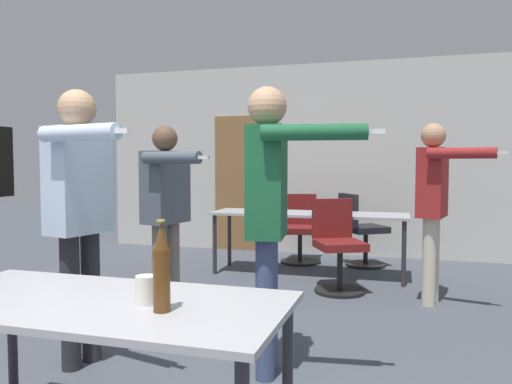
{
  "coord_description": "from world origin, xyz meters",
  "views": [
    {
      "loc": [
        1.26,
        -1.5,
        1.33
      ],
      "look_at": [
        0.11,
        2.36,
        1.1
      ],
      "focal_mm": 35.0,
      "sensor_mm": 36.0,
      "label": 1
    }
  ],
  "objects_px": {
    "office_chair_side_rolled": "(300,231)",
    "office_chair_mid_tucked": "(361,232)",
    "person_right_polo": "(269,199)",
    "person_left_plaid": "(434,195)",
    "drink_cup": "(146,290)",
    "beer_bottle": "(161,269)",
    "person_center_tall": "(80,198)",
    "person_near_casual": "(167,201)",
    "office_chair_near_pushed": "(338,248)"
  },
  "relations": [
    {
      "from": "office_chair_side_rolled",
      "to": "office_chair_mid_tucked",
      "type": "bearing_deg",
      "value": 164.78
    },
    {
      "from": "person_right_polo",
      "to": "person_left_plaid",
      "type": "height_order",
      "value": "person_right_polo"
    },
    {
      "from": "person_right_polo",
      "to": "drink_cup",
      "type": "distance_m",
      "value": 1.21
    },
    {
      "from": "office_chair_mid_tucked",
      "to": "person_right_polo",
      "type": "bearing_deg",
      "value": -38.46
    },
    {
      "from": "drink_cup",
      "to": "person_left_plaid",
      "type": "bearing_deg",
      "value": 67.53
    },
    {
      "from": "office_chair_mid_tucked",
      "to": "beer_bottle",
      "type": "height_order",
      "value": "beer_bottle"
    },
    {
      "from": "person_center_tall",
      "to": "office_chair_side_rolled",
      "type": "bearing_deg",
      "value": -177.25
    },
    {
      "from": "person_near_casual",
      "to": "office_chair_mid_tucked",
      "type": "distance_m",
      "value": 2.99
    },
    {
      "from": "beer_bottle",
      "to": "drink_cup",
      "type": "height_order",
      "value": "beer_bottle"
    },
    {
      "from": "office_chair_near_pushed",
      "to": "drink_cup",
      "type": "xyz_separation_m",
      "value": [
        -0.37,
        -3.35,
        0.35
      ]
    },
    {
      "from": "person_right_polo",
      "to": "office_chair_side_rolled",
      "type": "distance_m",
      "value": 3.7
    },
    {
      "from": "person_right_polo",
      "to": "beer_bottle",
      "type": "relative_size",
      "value": 4.93
    },
    {
      "from": "person_right_polo",
      "to": "office_chair_side_rolled",
      "type": "xyz_separation_m",
      "value": [
        -0.54,
        3.6,
        -0.69
      ]
    },
    {
      "from": "drink_cup",
      "to": "person_right_polo",
      "type": "bearing_deg",
      "value": 78.97
    },
    {
      "from": "person_right_polo",
      "to": "person_near_casual",
      "type": "xyz_separation_m",
      "value": [
        -1.21,
        1.0,
        -0.11
      ]
    },
    {
      "from": "office_chair_near_pushed",
      "to": "office_chair_side_rolled",
      "type": "height_order",
      "value": "office_chair_near_pushed"
    },
    {
      "from": "person_left_plaid",
      "to": "office_chair_side_rolled",
      "type": "distance_m",
      "value": 2.36
    },
    {
      "from": "person_left_plaid",
      "to": "drink_cup",
      "type": "relative_size",
      "value": 14.26
    },
    {
      "from": "person_center_tall",
      "to": "beer_bottle",
      "type": "distance_m",
      "value": 1.51
    },
    {
      "from": "person_left_plaid",
      "to": "office_chair_mid_tucked",
      "type": "xyz_separation_m",
      "value": [
        -0.8,
        1.56,
        -0.59
      ]
    },
    {
      "from": "office_chair_side_rolled",
      "to": "beer_bottle",
      "type": "distance_m",
      "value": 4.86
    },
    {
      "from": "person_near_casual",
      "to": "person_left_plaid",
      "type": "relative_size",
      "value": 0.97
    },
    {
      "from": "person_near_casual",
      "to": "drink_cup",
      "type": "height_order",
      "value": "person_near_casual"
    },
    {
      "from": "person_near_casual",
      "to": "person_center_tall",
      "type": "height_order",
      "value": "person_center_tall"
    },
    {
      "from": "person_left_plaid",
      "to": "beer_bottle",
      "type": "distance_m",
      "value": 3.41
    },
    {
      "from": "person_near_casual",
      "to": "office_chair_mid_tucked",
      "type": "bearing_deg",
      "value": 161.88
    },
    {
      "from": "person_center_tall",
      "to": "office_chair_side_rolled",
      "type": "distance_m",
      "value": 3.93
    },
    {
      "from": "person_center_tall",
      "to": "beer_bottle",
      "type": "height_order",
      "value": "person_center_tall"
    },
    {
      "from": "person_right_polo",
      "to": "office_chair_mid_tucked",
      "type": "height_order",
      "value": "person_right_polo"
    },
    {
      "from": "person_near_casual",
      "to": "office_chair_mid_tucked",
      "type": "xyz_separation_m",
      "value": [
        1.48,
        2.54,
        -0.56
      ]
    },
    {
      "from": "person_left_plaid",
      "to": "office_chair_near_pushed",
      "type": "height_order",
      "value": "person_left_plaid"
    },
    {
      "from": "person_right_polo",
      "to": "beer_bottle",
      "type": "distance_m",
      "value": 1.24
    },
    {
      "from": "office_chair_near_pushed",
      "to": "drink_cup",
      "type": "relative_size",
      "value": 7.96
    },
    {
      "from": "person_right_polo",
      "to": "person_left_plaid",
      "type": "xyz_separation_m",
      "value": [
        1.07,
        1.98,
        -0.07
      ]
    },
    {
      "from": "person_center_tall",
      "to": "office_chair_mid_tucked",
      "type": "bearing_deg",
      "value": 171.21
    },
    {
      "from": "person_right_polo",
      "to": "beer_bottle",
      "type": "xyz_separation_m",
      "value": [
        -0.11,
        -1.22,
        -0.19
      ]
    },
    {
      "from": "person_left_plaid",
      "to": "office_chair_mid_tucked",
      "type": "height_order",
      "value": "person_left_plaid"
    },
    {
      "from": "beer_bottle",
      "to": "drink_cup",
      "type": "relative_size",
      "value": 3.06
    },
    {
      "from": "drink_cup",
      "to": "office_chair_side_rolled",
      "type": "bearing_deg",
      "value": 93.78
    },
    {
      "from": "person_near_casual",
      "to": "drink_cup",
      "type": "xyz_separation_m",
      "value": [
        0.98,
        -2.15,
        -0.2
      ]
    },
    {
      "from": "person_near_casual",
      "to": "drink_cup",
      "type": "relative_size",
      "value": 13.89
    },
    {
      "from": "person_left_plaid",
      "to": "beer_bottle",
      "type": "bearing_deg",
      "value": -6.6
    },
    {
      "from": "person_near_casual",
      "to": "office_chair_mid_tucked",
      "type": "height_order",
      "value": "person_near_casual"
    },
    {
      "from": "person_near_casual",
      "to": "person_left_plaid",
      "type": "xyz_separation_m",
      "value": [
        2.27,
        0.98,
        0.04
      ]
    },
    {
      "from": "person_right_polo",
      "to": "person_center_tall",
      "type": "relative_size",
      "value": 1.0
    },
    {
      "from": "person_near_casual",
      "to": "office_chair_near_pushed",
      "type": "distance_m",
      "value": 1.89
    },
    {
      "from": "office_chair_side_rolled",
      "to": "beer_bottle",
      "type": "xyz_separation_m",
      "value": [
        0.43,
        -4.82,
        0.5
      ]
    },
    {
      "from": "person_right_polo",
      "to": "person_center_tall",
      "type": "xyz_separation_m",
      "value": [
        -1.21,
        -0.21,
        -0.0
      ]
    },
    {
      "from": "office_chair_side_rolled",
      "to": "beer_bottle",
      "type": "bearing_deg",
      "value": 84.19
    },
    {
      "from": "person_center_tall",
      "to": "beer_bottle",
      "type": "bearing_deg",
      "value": 60.3
    }
  ]
}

